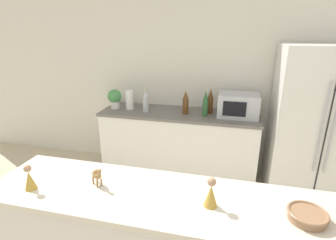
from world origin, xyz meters
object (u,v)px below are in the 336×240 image
microwave (238,105)px  back_bottle_3 (145,100)px  refrigerator (316,125)px  paper_towel_roll (130,100)px  back_bottle_1 (205,104)px  fruit_bowl (307,215)px  wise_man_figurine_crimson (29,179)px  wise_man_figurine_blue (211,194)px  back_bottle_0 (210,101)px  camel_figurine (97,175)px  back_bottle_2 (186,102)px  potted_plant (115,98)px

microwave → back_bottle_3: back_bottle_3 is taller
refrigerator → paper_towel_roll: size_ratio=7.02×
back_bottle_1 → fruit_bowl: size_ratio=1.66×
refrigerator → wise_man_figurine_crimson: 2.89m
back_bottle_1 → paper_towel_roll: bearing=176.9°
paper_towel_roll → back_bottle_1: (1.01, -0.06, 0.03)m
microwave → wise_man_figurine_blue: (-0.16, -1.98, 0.05)m
refrigerator → back_bottle_3: size_ratio=5.58×
back_bottle_3 → wise_man_figurine_crimson: bearing=-91.6°
back_bottle_0 → fruit_bowl: size_ratio=1.67×
wise_man_figurine_blue → camel_figurine: bearing=176.9°
back_bottle_2 → fruit_bowl: (0.95, -1.93, -0.00)m
microwave → wise_man_figurine_crimson: bearing=-120.2°
fruit_bowl → wise_man_figurine_blue: bearing=-179.9°
back_bottle_2 → camel_figurine: size_ratio=2.47×
back_bottle_2 → wise_man_figurine_crimson: back_bottle_2 is taller
potted_plant → fruit_bowl: potted_plant is taller
potted_plant → back_bottle_2: 0.96m
fruit_bowl → camel_figurine: camel_figurine is taller
back_bottle_1 → fruit_bowl: 2.03m
potted_plant → back_bottle_2: bearing=-0.3°
wise_man_figurine_crimson → refrigerator: bearing=44.0°
back_bottle_0 → back_bottle_2: bearing=-162.5°
back_bottle_2 → wise_man_figurine_crimson: (-0.57, -2.02, 0.04)m
back_bottle_3 → paper_towel_roll: bearing=164.7°
back_bottle_1 → back_bottle_2: (-0.25, 0.03, -0.01)m
paper_towel_roll → back_bottle_1: 1.01m
fruit_bowl → refrigerator: bearing=73.7°
refrigerator → microwave: (-0.87, 0.08, 0.16)m
paper_towel_roll → wise_man_figurine_blue: (1.24, -1.96, 0.07)m
paper_towel_roll → back_bottle_3: size_ratio=0.79×
refrigerator → fruit_bowl: (-0.56, -1.91, 0.16)m
back_bottle_2 → back_bottle_3: bearing=-175.6°
refrigerator → back_bottle_3: refrigerator is taller
camel_figurine → wise_man_figurine_crimson: wise_man_figurine_crimson is taller
back_bottle_0 → potted_plant: bearing=-176.0°
microwave → fruit_bowl: bearing=-81.0°
paper_towel_roll → back_bottle_0: 1.06m
wise_man_figurine_blue → back_bottle_0: bearing=95.0°
refrigerator → wise_man_figurine_crimson: size_ratio=11.18×
back_bottle_3 → camel_figurine: back_bottle_3 is taller
refrigerator → potted_plant: refrigerator is taller
microwave → back_bottle_2: size_ratio=1.56×
potted_plant → fruit_bowl: size_ratio=1.33×
potted_plant → wise_man_figurine_crimson: size_ratio=1.63×
fruit_bowl → back_bottle_1: bearing=110.3°
refrigerator → paper_towel_roll: bearing=178.7°
wise_man_figurine_crimson → camel_figurine: bearing=19.7°
back_bottle_0 → wise_man_figurine_crimson: 2.29m
camel_figurine → wise_man_figurine_crimson: bearing=-160.3°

